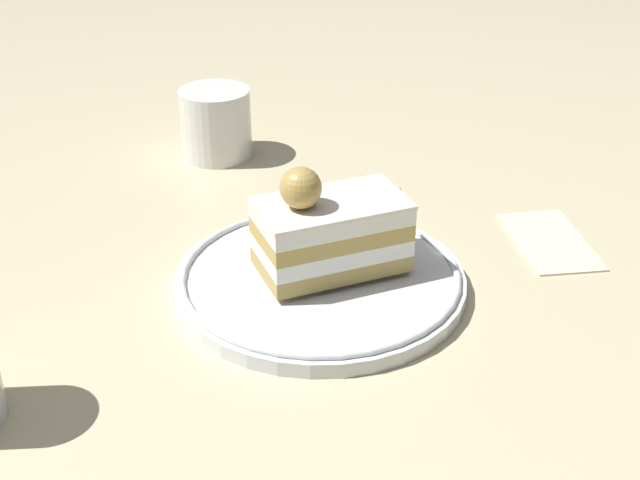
# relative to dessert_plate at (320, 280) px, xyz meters

# --- Properties ---
(ground_plane) EXTENTS (2.40, 2.40, 0.00)m
(ground_plane) POSITION_rel_dessert_plate_xyz_m (-0.02, 0.03, -0.01)
(ground_plane) COLOR beige
(dessert_plate) EXTENTS (0.25, 0.25, 0.02)m
(dessert_plate) POSITION_rel_dessert_plate_xyz_m (0.00, 0.00, 0.00)
(dessert_plate) COLOR white
(dessert_plate) RESTS_ON ground_plane
(cake_slice) EXTENTS (0.14, 0.13, 0.10)m
(cake_slice) POSITION_rel_dessert_plate_xyz_m (0.01, 0.01, 0.04)
(cake_slice) COLOR tan
(cake_slice) RESTS_ON dessert_plate
(fork) EXTENTS (0.03, 0.12, 0.00)m
(fork) POSITION_rel_dessert_plate_xyz_m (0.03, 0.11, 0.01)
(fork) COLOR silver
(fork) RESTS_ON dessert_plate
(drink_glass_far) EXTENTS (0.08, 0.08, 0.08)m
(drink_glass_far) POSITION_rel_dessert_plate_xyz_m (-0.19, 0.25, 0.03)
(drink_glass_far) COLOR white
(drink_glass_far) RESTS_ON ground_plane
(folded_napkin) EXTENTS (0.11, 0.13, 0.00)m
(folded_napkin) POSITION_rel_dessert_plate_xyz_m (0.19, 0.13, -0.01)
(folded_napkin) COLOR beige
(folded_napkin) RESTS_ON ground_plane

